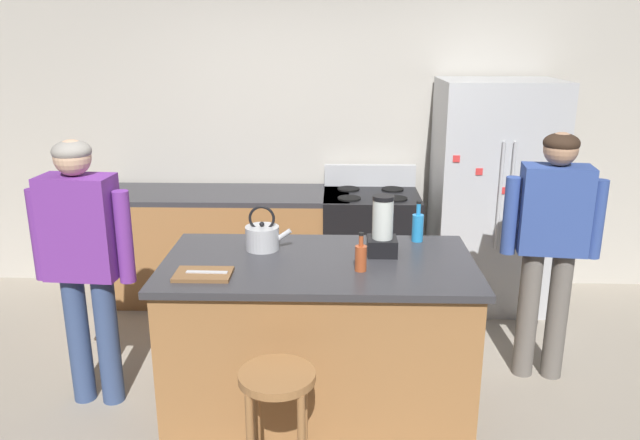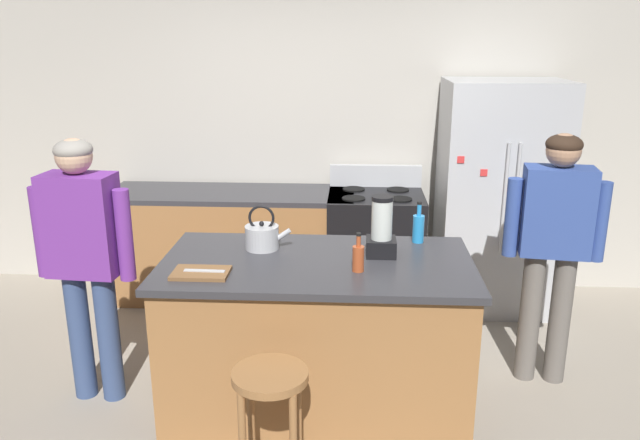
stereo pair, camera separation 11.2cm
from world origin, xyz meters
The scene contains 15 objects.
ground_plane centered at (0.00, 0.00, 0.00)m, with size 14.00×14.00×0.00m, color #9E9384.
back_wall centered at (0.00, 1.95, 1.35)m, with size 8.00×0.10×2.70m, color #BCB7AD.
kitchen_island centered at (0.00, 0.00, 0.45)m, with size 1.76×0.95×0.90m.
back_counter_run centered at (-0.80, 1.55, 0.45)m, with size 2.00×0.64×0.90m.
refrigerator centered at (1.33, 1.50, 0.90)m, with size 0.90×0.73×1.80m.
stove_range centered at (0.38, 1.52, 0.46)m, with size 0.76×0.65×1.08m.
person_by_island_left centered at (-1.33, -0.02, 0.96)m, with size 0.59×0.25×1.59m.
person_by_sink_right centered at (1.41, 0.35, 0.96)m, with size 0.60×0.27×1.58m.
bar_stool centered at (-0.17, -0.76, 0.50)m, with size 0.36×0.36×0.63m.
blender_appliance centered at (0.36, 0.12, 1.05)m, with size 0.17×0.17×0.35m.
bottle_cooking_sauce centered at (0.23, -0.14, 0.98)m, with size 0.06×0.06×0.22m.
bottle_soda centered at (0.60, 0.36, 1.00)m, with size 0.07×0.07×0.26m.
tea_kettle centered at (-0.34, 0.19, 0.98)m, with size 0.28×0.20×0.27m.
cutting_board centered at (-0.60, -0.25, 0.91)m, with size 0.30×0.20×0.02m, color brown.
chef_knife centered at (-0.58, -0.25, 0.93)m, with size 0.22×0.03×0.01m, color #B7BABF.
Camera 1 is at (0.09, -3.29, 2.13)m, focal length 34.93 mm.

